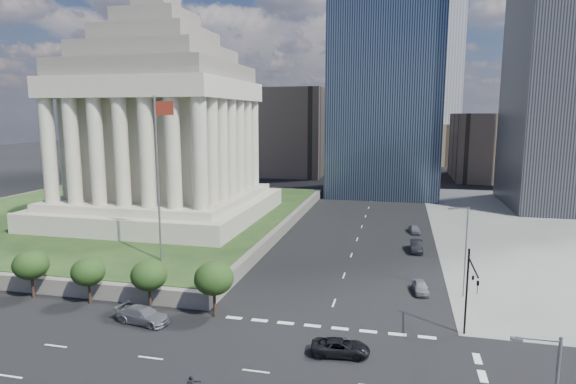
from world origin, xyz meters
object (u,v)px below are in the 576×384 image
(parked_sedan_near, at_px, (421,287))
(parked_sedan_far, at_px, (415,229))
(flagpole, at_px, (159,170))
(street_lamp_north, at_px, (464,246))
(pickup_truck, at_px, (341,347))
(suv_grey, at_px, (143,315))
(war_memorial, at_px, (160,104))
(traffic_signal_ne, at_px, (470,285))
(parked_sedan_mid, at_px, (416,246))

(parked_sedan_near, bearing_deg, parked_sedan_far, 83.40)
(flagpole, distance_m, street_lamp_north, 35.95)
(street_lamp_north, bearing_deg, pickup_truck, -125.27)
(pickup_truck, height_order, suv_grey, suv_grey)
(war_memorial, xyz_separation_m, flagpole, (12.17, -24.00, -8.29))
(flagpole, xyz_separation_m, traffic_signal_ne, (34.33, -10.30, -7.86))
(street_lamp_north, bearing_deg, suv_grey, -155.15)
(suv_grey, distance_m, parked_sedan_near, 29.71)
(suv_grey, distance_m, parked_sedan_far, 49.79)
(suv_grey, bearing_deg, parked_sedan_near, -51.36)
(traffic_signal_ne, relative_size, parked_sedan_mid, 1.67)
(street_lamp_north, bearing_deg, parked_sedan_far, 98.68)
(street_lamp_north, distance_m, pickup_truck, 20.15)
(street_lamp_north, distance_m, suv_grey, 33.84)
(flagpole, height_order, parked_sedan_mid, flagpole)
(suv_grey, bearing_deg, parked_sedan_far, -21.63)
(pickup_truck, xyz_separation_m, parked_sedan_near, (6.94, 16.14, -0.01))
(war_memorial, relative_size, parked_sedan_far, 9.94)
(war_memorial, height_order, traffic_signal_ne, war_memorial)
(flagpole, height_order, pickup_truck, flagpole)
(suv_grey, height_order, parked_sedan_far, suv_grey)
(pickup_truck, bearing_deg, parked_sedan_far, -15.74)
(flagpole, bearing_deg, parked_sedan_near, 2.23)
(war_memorial, xyz_separation_m, traffic_signal_ne, (46.50, -34.30, -16.15))
(parked_sedan_near, bearing_deg, pickup_truck, -119.88)
(pickup_truck, height_order, parked_sedan_mid, parked_sedan_mid)
(war_memorial, relative_size, pickup_truck, 8.06)
(war_memorial, height_order, pickup_truck, war_memorial)
(flagpole, xyz_separation_m, suv_grey, (4.77, -13.07, -12.33))
(flagpole, relative_size, street_lamp_north, 2.00)
(suv_grey, bearing_deg, traffic_signal_ne, -74.72)
(war_memorial, relative_size, street_lamp_north, 3.90)
(flagpole, distance_m, parked_sedan_far, 44.35)
(suv_grey, xyz_separation_m, parked_sedan_near, (26.06, 14.27, -0.12))
(parked_sedan_near, distance_m, parked_sedan_mid, 16.74)
(traffic_signal_ne, xyz_separation_m, pickup_truck, (-10.44, -4.64, -4.58))
(flagpole, relative_size, traffic_signal_ne, 2.50)
(traffic_signal_ne, relative_size, parked_sedan_far, 2.04)
(flagpole, height_order, parked_sedan_near, flagpole)
(parked_sedan_far, bearing_deg, street_lamp_north, -91.28)
(pickup_truck, height_order, parked_sedan_near, pickup_truck)
(suv_grey, bearing_deg, street_lamp_north, -55.22)
(traffic_signal_ne, height_order, parked_sedan_mid, traffic_signal_ne)
(flagpole, bearing_deg, war_memorial, 116.89)
(parked_sedan_mid, bearing_deg, suv_grey, -131.50)
(traffic_signal_ne, relative_size, suv_grey, 1.48)
(street_lamp_north, height_order, parked_sedan_far, street_lamp_north)
(parked_sedan_mid, xyz_separation_m, parked_sedan_far, (0.00, 11.42, -0.12))
(war_memorial, height_order, street_lamp_north, war_memorial)
(parked_sedan_mid, bearing_deg, parked_sedan_far, 88.54)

